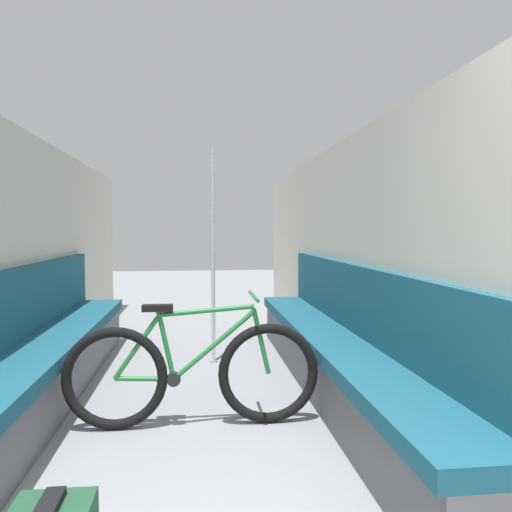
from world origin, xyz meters
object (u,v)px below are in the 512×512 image
at_px(bench_seat_row_right, 337,354).
at_px(bicycle, 193,373).
at_px(grab_pole_near, 213,259).
at_px(bench_seat_row_left, 40,363).

relative_size(bench_seat_row_right, bicycle, 2.60).
height_order(bench_seat_row_right, bicycle, bench_seat_row_right).
bearing_deg(grab_pole_near, bench_seat_row_right, -49.94).
bearing_deg(bicycle, grab_pole_near, 69.70).
height_order(bench_seat_row_left, grab_pole_near, grab_pole_near).
relative_size(bench_seat_row_left, grab_pole_near, 2.10).
bearing_deg(grab_pole_near, bicycle, -96.79).
relative_size(bench_seat_row_left, bench_seat_row_right, 1.00).
relative_size(bicycle, grab_pole_near, 0.81).
distance_m(bench_seat_row_left, bench_seat_row_right, 2.25).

